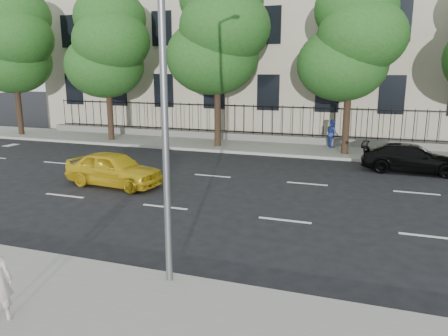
{
  "coord_description": "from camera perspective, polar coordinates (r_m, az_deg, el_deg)",
  "views": [
    {
      "loc": [
        6.31,
        -9.87,
        4.48
      ],
      "look_at": [
        1.89,
        3.0,
        1.35
      ],
      "focal_mm": 35.0,
      "sensor_mm": 36.0,
      "label": 1
    }
  ],
  "objects": [
    {
      "name": "pedestrian_far",
      "position": [
        25.13,
        13.96,
        4.42
      ],
      "size": [
        0.84,
        0.93,
        1.56
      ],
      "primitive_type": "imported",
      "rotation": [
        0.0,
        0.0,
        1.99
      ],
      "color": "navy",
      "rests_on": "far_sidewalk"
    },
    {
      "name": "tree_d",
      "position": [
        23.31,
        16.43,
        15.76
      ],
      "size": [
        5.34,
        4.94,
        8.84
      ],
      "color": "#382619",
      "rests_on": "far_sidewalk"
    },
    {
      "name": "tree_b",
      "position": [
        27.84,
        -14.88,
        15.32
      ],
      "size": [
        5.53,
        5.12,
        8.97
      ],
      "color": "#382619",
      "rests_on": "far_sidewalk"
    },
    {
      "name": "tree_c",
      "position": [
        24.74,
        -0.67,
        17.4
      ],
      "size": [
        5.89,
        5.5,
        9.8
      ],
      "color": "#382619",
      "rests_on": "far_sidewalk"
    },
    {
      "name": "far_sidewalk",
      "position": [
        25.08,
        4.09,
        2.78
      ],
      "size": [
        60.0,
        4.0,
        0.15
      ],
      "primitive_type": "cube",
      "color": "gray",
      "rests_on": "ground"
    },
    {
      "name": "near_sidewalk",
      "position": [
        9.68,
        -25.8,
        -15.52
      ],
      "size": [
        60.0,
        4.0,
        0.15
      ],
      "primitive_type": "cube",
      "color": "gray",
      "rests_on": "ground"
    },
    {
      "name": "iron_fence",
      "position": [
        26.62,
        5.06,
        4.6
      ],
      "size": [
        30.0,
        0.5,
        2.2
      ],
      "color": "slate",
      "rests_on": "far_sidewalk"
    },
    {
      "name": "ground",
      "position": [
        12.54,
        -12.85,
        -8.33
      ],
      "size": [
        120.0,
        120.0,
        0.0
      ],
      "primitive_type": "plane",
      "color": "black",
      "rests_on": "ground"
    },
    {
      "name": "street_light",
      "position": [
        8.98,
        -6.48,
        17.12
      ],
      "size": [
        0.25,
        3.32,
        8.05
      ],
      "color": "slate",
      "rests_on": "near_sidewalk"
    },
    {
      "name": "lane_markings",
      "position": [
        16.54,
        -4.22,
        -2.8
      ],
      "size": [
        49.6,
        4.62,
        0.01
      ],
      "primitive_type": null,
      "color": "silver",
      "rests_on": "ground"
    },
    {
      "name": "masonry_building",
      "position": [
        33.73,
        8.55,
        20.52
      ],
      "size": [
        34.6,
        12.11,
        18.5
      ],
      "color": "beige",
      "rests_on": "ground"
    },
    {
      "name": "tree_a",
      "position": [
        32.23,
        -25.68,
        14.63
      ],
      "size": [
        5.71,
        5.31,
        9.39
      ],
      "color": "#382619",
      "rests_on": "far_sidewalk"
    },
    {
      "name": "black_sedan",
      "position": [
        20.82,
        23.32,
        1.17
      ],
      "size": [
        4.33,
        1.9,
        1.24
      ],
      "primitive_type": "imported",
      "rotation": [
        0.0,
        0.0,
        1.53
      ],
      "color": "black",
      "rests_on": "ground"
    },
    {
      "name": "yellow_taxi",
      "position": [
        17.44,
        -14.21,
        -0.1
      ],
      "size": [
        4.05,
        1.96,
        1.33
      ],
      "primitive_type": "imported",
      "rotation": [
        0.0,
        0.0,
        1.47
      ],
      "color": "gold",
      "rests_on": "ground"
    }
  ]
}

